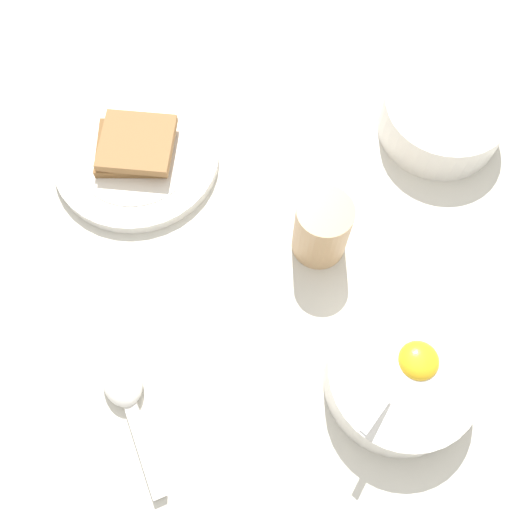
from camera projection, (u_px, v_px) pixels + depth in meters
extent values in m
plane|color=beige|center=(252.00, 227.00, 0.73)|extent=(3.00, 3.00, 0.00)
cylinder|color=white|center=(400.00, 378.00, 0.63)|extent=(0.16, 0.16, 0.05)
cylinder|color=white|center=(402.00, 376.00, 0.62)|extent=(0.13, 0.13, 0.02)
ellipsoid|color=yellow|center=(418.00, 361.00, 0.61)|extent=(0.04, 0.04, 0.02)
cylinder|color=black|center=(415.00, 362.00, 0.61)|extent=(0.03, 0.03, 0.00)
ellipsoid|color=silver|center=(396.00, 386.00, 0.60)|extent=(0.03, 0.02, 0.01)
cube|color=silver|center=(376.00, 414.00, 0.57)|extent=(0.04, 0.04, 0.03)
cylinder|color=white|center=(136.00, 157.00, 0.76)|extent=(0.21, 0.21, 0.02)
cylinder|color=white|center=(135.00, 154.00, 0.75)|extent=(0.15, 0.15, 0.00)
cube|color=brown|center=(133.00, 148.00, 0.75)|extent=(0.08, 0.09, 0.01)
cube|color=#9E7042|center=(137.00, 143.00, 0.73)|extent=(0.09, 0.10, 0.01)
ellipsoid|color=white|center=(122.00, 380.00, 0.64)|extent=(0.07, 0.06, 0.03)
cube|color=white|center=(145.00, 449.00, 0.62)|extent=(0.10, 0.05, 0.01)
cylinder|color=white|center=(442.00, 117.00, 0.76)|extent=(0.16, 0.16, 0.06)
cylinder|color=white|center=(446.00, 109.00, 0.74)|extent=(0.13, 0.13, 0.02)
cylinder|color=tan|center=(322.00, 229.00, 0.68)|extent=(0.06, 0.06, 0.09)
cylinder|color=#472B16|center=(325.00, 215.00, 0.65)|extent=(0.05, 0.05, 0.01)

